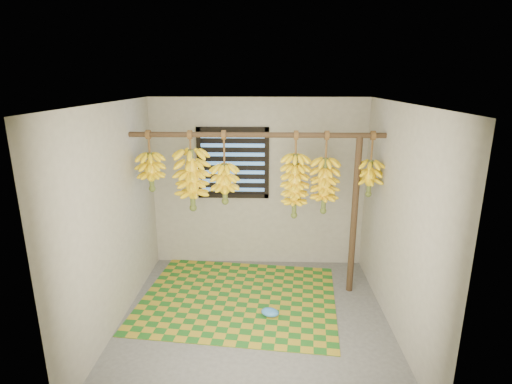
{
  "coord_description": "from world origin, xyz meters",
  "views": [
    {
      "loc": [
        0.14,
        -3.95,
        2.63
      ],
      "look_at": [
        0.0,
        0.55,
        1.35
      ],
      "focal_mm": 28.0,
      "sensor_mm": 36.0,
      "label": 1
    }
  ],
  "objects_px": {
    "support_post": "(354,217)",
    "banana_bunch_a": "(151,172)",
    "banana_bunch_d": "(295,186)",
    "banana_bunch_b": "(192,180)",
    "banana_bunch_e": "(324,186)",
    "banana_bunch_c": "(225,183)",
    "woven_mat": "(239,298)",
    "banana_bunch_f": "(370,178)",
    "plastic_bag": "(270,312)"
  },
  "relations": [
    {
      "from": "plastic_bag",
      "to": "banana_bunch_b",
      "type": "relative_size",
      "value": 0.22
    },
    {
      "from": "support_post",
      "to": "banana_bunch_d",
      "type": "bearing_deg",
      "value": 180.0
    },
    {
      "from": "banana_bunch_d",
      "to": "banana_bunch_e",
      "type": "xyz_separation_m",
      "value": [
        0.36,
        -0.0,
        0.01
      ]
    },
    {
      "from": "support_post",
      "to": "banana_bunch_a",
      "type": "height_order",
      "value": "banana_bunch_a"
    },
    {
      "from": "banana_bunch_d",
      "to": "banana_bunch_e",
      "type": "distance_m",
      "value": 0.36
    },
    {
      "from": "banana_bunch_d",
      "to": "banana_bunch_b",
      "type": "bearing_deg",
      "value": 180.0
    },
    {
      "from": "support_post",
      "to": "banana_bunch_a",
      "type": "relative_size",
      "value": 2.73
    },
    {
      "from": "woven_mat",
      "to": "plastic_bag",
      "type": "distance_m",
      "value": 0.55
    },
    {
      "from": "plastic_bag",
      "to": "banana_bunch_e",
      "type": "height_order",
      "value": "banana_bunch_e"
    },
    {
      "from": "support_post",
      "to": "plastic_bag",
      "type": "bearing_deg",
      "value": -148.44
    },
    {
      "from": "banana_bunch_b",
      "to": "banana_bunch_c",
      "type": "xyz_separation_m",
      "value": [
        0.4,
        0.0,
        -0.04
      ]
    },
    {
      "from": "woven_mat",
      "to": "banana_bunch_e",
      "type": "bearing_deg",
      "value": 13.36
    },
    {
      "from": "banana_bunch_a",
      "to": "banana_bunch_d",
      "type": "distance_m",
      "value": 1.74
    },
    {
      "from": "banana_bunch_c",
      "to": "banana_bunch_e",
      "type": "relative_size",
      "value": 0.89
    },
    {
      "from": "woven_mat",
      "to": "banana_bunch_d",
      "type": "bearing_deg",
      "value": 19.92
    },
    {
      "from": "banana_bunch_a",
      "to": "banana_bunch_e",
      "type": "xyz_separation_m",
      "value": [
        2.09,
        -0.0,
        -0.16
      ]
    },
    {
      "from": "banana_bunch_d",
      "to": "banana_bunch_e",
      "type": "bearing_deg",
      "value": -0.0
    },
    {
      "from": "banana_bunch_f",
      "to": "banana_bunch_c",
      "type": "bearing_deg",
      "value": 180.0
    },
    {
      "from": "support_post",
      "to": "woven_mat",
      "type": "distance_m",
      "value": 1.75
    },
    {
      "from": "plastic_bag",
      "to": "banana_bunch_a",
      "type": "relative_size",
      "value": 0.29
    },
    {
      "from": "support_post",
      "to": "banana_bunch_f",
      "type": "distance_m",
      "value": 0.52
    },
    {
      "from": "woven_mat",
      "to": "banana_bunch_b",
      "type": "xyz_separation_m",
      "value": [
        -0.57,
        0.25,
        1.45
      ]
    },
    {
      "from": "banana_bunch_d",
      "to": "banana_bunch_e",
      "type": "height_order",
      "value": "same"
    },
    {
      "from": "plastic_bag",
      "to": "banana_bunch_d",
      "type": "distance_m",
      "value": 1.5
    },
    {
      "from": "support_post",
      "to": "banana_bunch_e",
      "type": "xyz_separation_m",
      "value": [
        -0.38,
        -0.0,
        0.4
      ]
    },
    {
      "from": "banana_bunch_b",
      "to": "banana_bunch_e",
      "type": "xyz_separation_m",
      "value": [
        1.6,
        -0.0,
        -0.06
      ]
    },
    {
      "from": "support_post",
      "to": "banana_bunch_a",
      "type": "bearing_deg",
      "value": 180.0
    },
    {
      "from": "banana_bunch_c",
      "to": "banana_bunch_f",
      "type": "xyz_separation_m",
      "value": [
        1.73,
        0.0,
        0.08
      ]
    },
    {
      "from": "banana_bunch_e",
      "to": "plastic_bag",
      "type": "bearing_deg",
      "value": -135.62
    },
    {
      "from": "banana_bunch_b",
      "to": "banana_bunch_d",
      "type": "bearing_deg",
      "value": 0.0
    },
    {
      "from": "banana_bunch_a",
      "to": "banana_bunch_d",
      "type": "bearing_deg",
      "value": -0.0
    },
    {
      "from": "banana_bunch_a",
      "to": "banana_bunch_d",
      "type": "relative_size",
      "value": 0.69
    },
    {
      "from": "banana_bunch_a",
      "to": "banana_bunch_f",
      "type": "xyz_separation_m",
      "value": [
        2.62,
        -0.0,
        -0.06
      ]
    },
    {
      "from": "plastic_bag",
      "to": "banana_bunch_d",
      "type": "xyz_separation_m",
      "value": [
        0.29,
        0.63,
        1.33
      ]
    },
    {
      "from": "banana_bunch_b",
      "to": "banana_bunch_e",
      "type": "distance_m",
      "value": 1.6
    },
    {
      "from": "banana_bunch_c",
      "to": "banana_bunch_a",
      "type": "bearing_deg",
      "value": 180.0
    },
    {
      "from": "banana_bunch_e",
      "to": "banana_bunch_a",
      "type": "bearing_deg",
      "value": 180.0
    },
    {
      "from": "banana_bunch_e",
      "to": "banana_bunch_f",
      "type": "relative_size",
      "value": 1.28
    },
    {
      "from": "banana_bunch_a",
      "to": "banana_bunch_e",
      "type": "distance_m",
      "value": 2.1
    },
    {
      "from": "support_post",
      "to": "banana_bunch_e",
      "type": "distance_m",
      "value": 0.55
    },
    {
      "from": "banana_bunch_a",
      "to": "banana_bunch_b",
      "type": "height_order",
      "value": "same"
    },
    {
      "from": "support_post",
      "to": "banana_bunch_c",
      "type": "xyz_separation_m",
      "value": [
        -1.58,
        0.0,
        0.41
      ]
    },
    {
      "from": "plastic_bag",
      "to": "banana_bunch_f",
      "type": "distance_m",
      "value": 1.96
    },
    {
      "from": "banana_bunch_a",
      "to": "banana_bunch_c",
      "type": "relative_size",
      "value": 0.83
    },
    {
      "from": "woven_mat",
      "to": "banana_bunch_b",
      "type": "height_order",
      "value": "banana_bunch_b"
    },
    {
      "from": "banana_bunch_c",
      "to": "banana_bunch_e",
      "type": "bearing_deg",
      "value": -0.0
    },
    {
      "from": "woven_mat",
      "to": "banana_bunch_a",
      "type": "bearing_deg",
      "value": 166.97
    },
    {
      "from": "banana_bunch_a",
      "to": "banana_bunch_f",
      "type": "height_order",
      "value": "same"
    },
    {
      "from": "banana_bunch_c",
      "to": "banana_bunch_f",
      "type": "height_order",
      "value": "same"
    },
    {
      "from": "banana_bunch_c",
      "to": "banana_bunch_f",
      "type": "bearing_deg",
      "value": 0.0
    }
  ]
}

